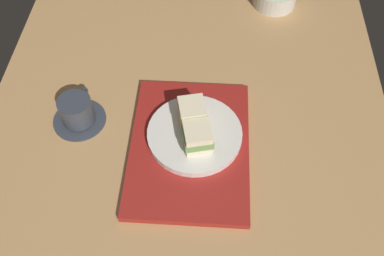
% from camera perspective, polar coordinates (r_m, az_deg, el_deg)
% --- Properties ---
extents(ground_plane, '(1.40, 1.00, 0.03)m').
position_cam_1_polar(ground_plane, '(1.01, -1.07, -4.90)').
color(ground_plane, tan).
extents(serving_tray, '(0.38, 0.27, 0.02)m').
position_cam_1_polar(serving_tray, '(1.00, -0.32, -2.52)').
color(serving_tray, maroon).
rests_on(serving_tray, ground_plane).
extents(sandwich_plate, '(0.22, 0.22, 0.02)m').
position_cam_1_polar(sandwich_plate, '(1.00, 0.35, -0.82)').
color(sandwich_plate, silver).
rests_on(sandwich_plate, serving_tray).
extents(sandwich_near, '(0.08, 0.08, 0.05)m').
position_cam_1_polar(sandwich_near, '(0.95, 0.73, -1.17)').
color(sandwich_near, beige).
rests_on(sandwich_near, sandwich_plate).
extents(sandwich_far, '(0.08, 0.07, 0.06)m').
position_cam_1_polar(sandwich_far, '(0.99, 0.01, 1.99)').
color(sandwich_far, beige).
rests_on(sandwich_far, sandwich_plate).
extents(coffee_cup, '(0.13, 0.13, 0.07)m').
position_cam_1_polar(coffee_cup, '(1.07, -14.97, 2.11)').
color(coffee_cup, '#333842').
rests_on(coffee_cup, ground_plane).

